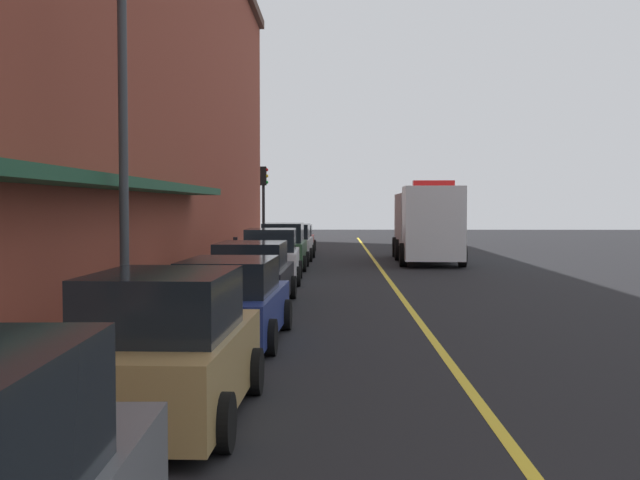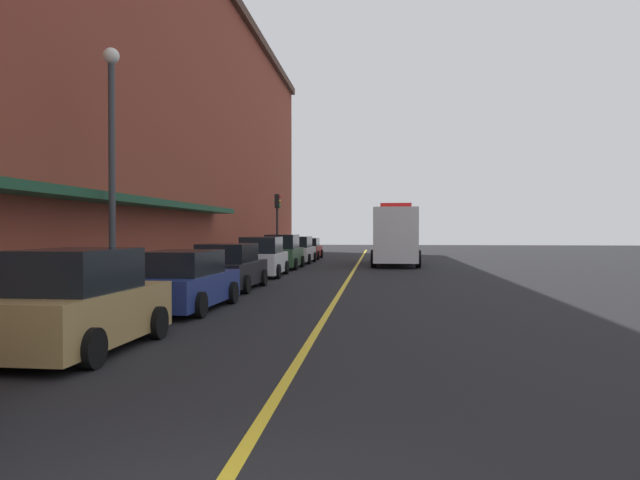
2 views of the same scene
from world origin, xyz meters
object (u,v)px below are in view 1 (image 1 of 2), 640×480
parked_car_2 (231,302)px  street_lamp_left (123,111)px  parked_car_4 (271,257)px  parking_meter_0 (235,249)px  traffic_light_near (264,194)px  parked_car_3 (252,276)px  parked_car_5 (283,248)px  parked_car_1 (167,351)px  parked_car_7 (298,239)px  box_truck (426,224)px  parked_car_6 (292,243)px

parked_car_2 → street_lamp_left: street_lamp_left is taller
parked_car_4 → parking_meter_0: parked_car_4 is taller
parking_meter_0 → street_lamp_left: bearing=-92.8°
parked_car_4 → traffic_light_near: size_ratio=1.03×
parked_car_2 → street_lamp_left: bearing=85.6°
parked_car_3 → parked_car_4: size_ratio=1.02×
street_lamp_left → traffic_light_near: size_ratio=1.61×
parked_car_5 → parked_car_4: bearing=179.9°
parked_car_1 → parked_car_7: size_ratio=0.86×
parked_car_5 → parked_car_1: bearing=-179.5°
box_truck → parking_meter_0: 11.79m
parked_car_3 → box_truck: (6.37, 16.09, 0.95)m
parked_car_7 → parking_meter_0: (-1.47, -15.60, 0.33)m
parked_car_1 → street_lamp_left: street_lamp_left is taller
parked_car_6 → parked_car_1: bearing=-179.1°
parked_car_1 → parked_car_4: parked_car_4 is taller
parked_car_6 → street_lamp_left: size_ratio=0.67×
parked_car_4 → parking_meter_0: 1.73m
parked_car_4 → street_lamp_left: size_ratio=0.64×
street_lamp_left → box_truck: bearing=68.8°
parked_car_4 → box_truck: box_truck is taller
box_truck → street_lamp_left: (-8.29, -21.35, 2.67)m
parking_meter_0 → parked_car_7: bearing=84.6°
parked_car_7 → parked_car_3: bearing=179.1°
parked_car_2 → parked_car_4: (-0.15, 11.60, 0.09)m
box_truck → parked_car_7: bearing=-135.6°
parked_car_2 → parked_car_3: 5.50m
parked_car_1 → box_truck: bearing=-11.4°
parked_car_2 → traffic_light_near: bearing=5.6°
parked_car_4 → traffic_light_near: (-1.28, 11.66, 2.31)m
parking_meter_0 → street_lamp_left: 12.90m
parked_car_1 → parked_car_6: bearing=1.6°
parked_car_6 → traffic_light_near: traffic_light_near is taller
parked_car_1 → parked_car_6: (0.05, 28.19, -0.04)m
parked_car_1 → parked_car_3: 11.01m
parked_car_6 → parked_car_7: bearing=1.1°
parked_car_3 → parked_car_5: 11.64m
parked_car_4 → parked_car_5: size_ratio=1.02×
traffic_light_near → street_lamp_left: bearing=-91.6°
parked_car_3 → traffic_light_near: size_ratio=1.05×
parked_car_4 → parked_car_6: parked_car_4 is taller
parked_car_7 → parking_meter_0: bearing=174.1°
parked_car_4 → parked_car_7: size_ratio=0.90×
parked_car_7 → traffic_light_near: bearing=163.8°
parked_car_4 → parking_meter_0: bearing=50.0°
parked_car_1 → parked_car_7: 33.79m
parked_car_2 → parked_car_7: 28.27m
street_lamp_left → parked_car_2: bearing=-6.5°
parked_car_2 → traffic_light_near: size_ratio=1.07×
parked_car_5 → parking_meter_0: (-1.40, -4.46, 0.19)m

